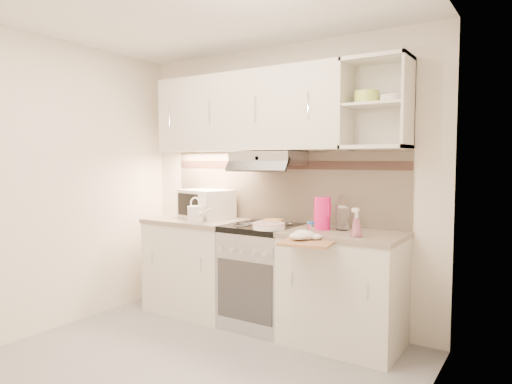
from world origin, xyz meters
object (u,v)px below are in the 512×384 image
at_px(glass_jar, 342,218).
at_px(cutting_board, 307,243).
at_px(spray_bottle, 356,225).
at_px(plate_stack, 269,226).
at_px(watering_can, 196,213).
at_px(pink_pitcher, 322,213).
at_px(electric_range, 263,275).
at_px(microwave, 206,204).

relative_size(glass_jar, cutting_board, 0.55).
bearing_deg(spray_bottle, plate_stack, 176.92).
xyz_separation_m(watering_can, glass_jar, (1.29, 0.30, 0.02)).
bearing_deg(spray_bottle, pink_pitcher, 147.20).
bearing_deg(watering_can, plate_stack, 4.75).
distance_m(watering_can, glass_jar, 1.32).
height_order(electric_range, cutting_board, electric_range).
xyz_separation_m(electric_range, cutting_board, (0.64, -0.42, 0.42)).
xyz_separation_m(microwave, pink_pitcher, (1.28, -0.08, -0.00)).
height_order(watering_can, pink_pitcher, pink_pitcher).
bearing_deg(glass_jar, microwave, 179.13).
bearing_deg(pink_pitcher, glass_jar, 29.56).
height_order(glass_jar, spray_bottle, spray_bottle).
bearing_deg(pink_pitcher, spray_bottle, -20.37).
relative_size(pink_pitcher, glass_jar, 1.33).
relative_size(electric_range, microwave, 1.62).
bearing_deg(pink_pitcher, watering_can, -160.23).
distance_m(spray_bottle, cutting_board, 0.39).
distance_m(microwave, plate_stack, 0.95).
bearing_deg(plate_stack, microwave, 161.81).
distance_m(electric_range, cutting_board, 0.87).
bearing_deg(microwave, watering_can, -52.83).
bearing_deg(watering_can, electric_range, 22.01).
relative_size(watering_can, plate_stack, 1.02).
bearing_deg(cutting_board, microwave, 147.87).
distance_m(glass_jar, cutting_board, 0.53).
height_order(plate_stack, pink_pitcher, pink_pitcher).
height_order(plate_stack, cutting_board, plate_stack).
bearing_deg(microwave, electric_range, 4.30).
relative_size(plate_stack, cutting_board, 0.73).
relative_size(microwave, plate_stack, 2.09).
xyz_separation_m(pink_pitcher, glass_jar, (0.15, 0.06, -0.03)).
xyz_separation_m(microwave, plate_stack, (0.90, -0.30, -0.11)).
bearing_deg(electric_range, cutting_board, -33.16).
height_order(pink_pitcher, cutting_board, pink_pitcher).
height_order(glass_jar, cutting_board, glass_jar).
bearing_deg(plate_stack, glass_jar, 27.47).
distance_m(plate_stack, spray_bottle, 0.74).
relative_size(pink_pitcher, spray_bottle, 1.17).
relative_size(watering_can, cutting_board, 0.75).
bearing_deg(microwave, glass_jar, 12.44).
height_order(microwave, cutting_board, microwave).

